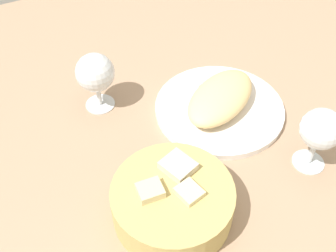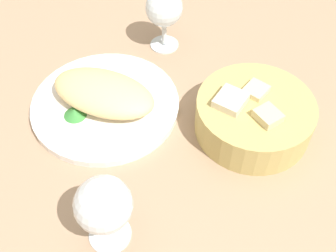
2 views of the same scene
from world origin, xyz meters
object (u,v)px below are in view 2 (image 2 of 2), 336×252
at_px(plate, 105,105).
at_px(wine_glass_far, 164,10).
at_px(bread_basket, 253,116).
at_px(wine_glass_near, 104,206).

bearing_deg(plate, wine_glass_far, 110.00).
relative_size(plate, bread_basket, 1.35).
bearing_deg(bread_basket, plate, -140.23).
relative_size(bread_basket, wine_glass_far, 1.54).
bearing_deg(bread_basket, wine_glass_far, 174.55).
xyz_separation_m(plate, wine_glass_near, (0.21, -0.13, 0.08)).
xyz_separation_m(bread_basket, wine_glass_near, (0.01, -0.30, 0.05)).
xyz_separation_m(plate, wine_glass_far, (-0.07, 0.19, 0.08)).
distance_m(plate, wine_glass_near, 0.26).
bearing_deg(wine_glass_far, bread_basket, -5.45).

